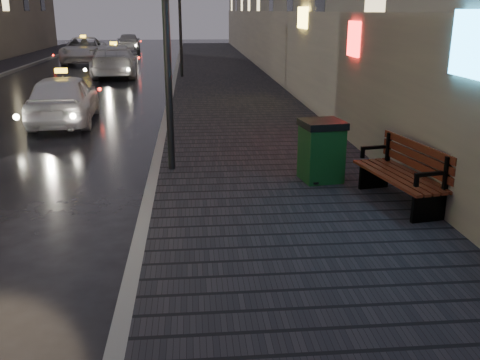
% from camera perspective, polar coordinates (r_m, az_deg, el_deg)
% --- Properties ---
extents(sidewalk, '(4.60, 58.00, 0.15)m').
position_cam_1_polar(sidewalk, '(25.80, -1.60, 10.61)').
color(sidewalk, black).
rests_on(sidewalk, ground).
extents(curb, '(0.20, 58.00, 0.15)m').
position_cam_1_polar(curb, '(25.77, -7.02, 10.47)').
color(curb, slate).
rests_on(curb, ground).
extents(lamp_far, '(0.36, 0.36, 5.28)m').
position_cam_1_polar(lamp_far, '(26.56, -6.45, 18.09)').
color(lamp_far, black).
rests_on(lamp_far, sidewalk).
extents(bench, '(1.04, 2.10, 1.03)m').
position_cam_1_polar(bench, '(9.24, 17.15, 0.69)').
color(bench, black).
rests_on(bench, sidewalk).
extents(trash_bin, '(0.85, 0.85, 1.15)m').
position_cam_1_polar(trash_bin, '(10.15, 8.66, 3.17)').
color(trash_bin, '#0E3313').
rests_on(trash_bin, sidewalk).
extents(taxi_near, '(2.05, 4.47, 1.48)m').
position_cam_1_polar(taxi_near, '(16.85, -18.29, 8.26)').
color(taxi_near, white).
rests_on(taxi_near, ground).
extents(taxi_mid, '(2.61, 5.61, 1.59)m').
position_cam_1_polar(taxi_mid, '(28.65, -13.23, 12.30)').
color(taxi_mid, silver).
rests_on(taxi_mid, ground).
extents(taxi_far, '(3.16, 5.95, 1.59)m').
position_cam_1_polar(taxi_far, '(36.82, -16.29, 13.17)').
color(taxi_far, silver).
rests_on(taxi_far, ground).
extents(car_far, '(2.25, 4.58, 1.50)m').
position_cam_1_polar(car_far, '(46.05, -11.77, 14.20)').
color(car_far, gray).
rests_on(car_far, ground).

